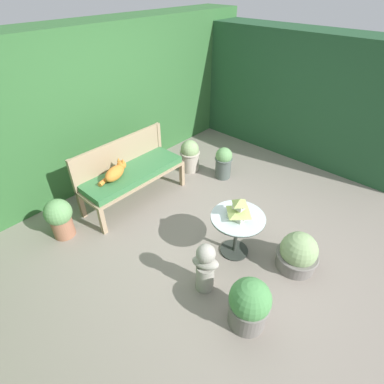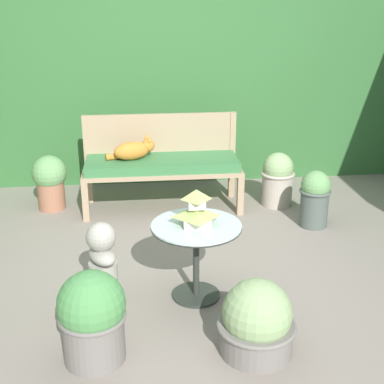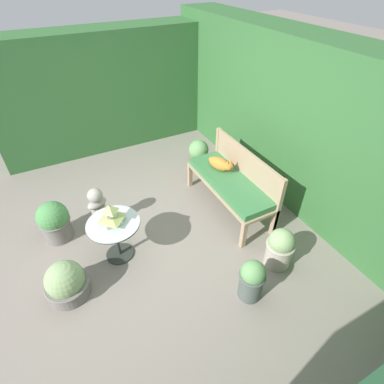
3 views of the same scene
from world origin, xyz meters
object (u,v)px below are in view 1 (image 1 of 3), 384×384
Objects in this scene: garden_bust at (205,267)px; potted_plant_table_near at (60,217)px; potted_plant_patio_mid at (249,304)px; potted_plant_bench_right at (190,155)px; garden_bench at (133,175)px; potted_plant_hedge_corner at (298,253)px; cat at (115,172)px; potted_plant_table_far at (223,162)px; pagoda_birdhouse at (239,209)px; patio_table at (237,225)px.

potted_plant_table_near is (-0.60, 1.84, -0.02)m from garden_bust.
potted_plant_bench_right is at bearing 53.56° from potted_plant_patio_mid.
garden_bench is 3.22× the size of potted_plant_hedge_corner.
potted_plant_bench_right is (1.63, 1.70, -0.04)m from garden_bust.
potted_plant_table_far is (1.60, -0.59, -0.32)m from cat.
pagoda_birdhouse is at bearing 72.00° from garden_bust.
potted_plant_table_far is (1.83, 1.15, -0.04)m from garden_bust.
patio_table is at bearing -121.46° from potted_plant_bench_right.
potted_plant_hedge_corner is at bearing -66.42° from patio_table.
cat is at bearing 149.16° from garden_bust.
potted_plant_hedge_corner is at bearing -79.75° from garden_bench.
garden_bust is 1.14× the size of potted_plant_table_near.
potted_plant_patio_mid reaches higher than patio_table.
potted_plant_patio_mid is at bearing -137.47° from potted_plant_table_far.
potted_plant_bench_right is 0.58m from potted_plant_table_far.
cat is 0.77× the size of garden_bust.
potted_plant_hedge_corner is (0.91, -0.58, -0.12)m from garden_bust.
potted_plant_table_near reaches higher than potted_plant_hedge_corner.
potted_plant_hedge_corner is (1.50, -2.42, -0.09)m from potted_plant_table_near.
potted_plant_hedge_corner is at bearing -117.86° from potted_plant_table_far.
cat reaches higher than potted_plant_hedge_corner.
potted_plant_table_far is at bearing 98.72° from garden_bust.
garden_bust reaches higher than potted_plant_hedge_corner.
cat reaches higher than potted_plant_table_far.
garden_bench is at bearing -21.40° from cat.
potted_plant_table_far is (0.20, -0.55, 0.00)m from potted_plant_bench_right.
patio_table is (0.14, -1.67, -0.00)m from garden_bench.
patio_table is 1.14× the size of potted_plant_bench_right.
garden_bust reaches higher than potted_plant_bench_right.
cat is at bearing 103.50° from patio_table.
potted_plant_hedge_corner is (0.28, -0.65, -0.23)m from patio_table.
garden_bust is at bearing -105.81° from garden_bench.
cat is at bearing 178.25° from potted_plant_bench_right.
potted_plant_patio_mid reaches higher than potted_plant_bench_right.
cat is 1.89× the size of pagoda_birdhouse.
garden_bench is 1.46m from potted_plant_table_far.
potted_plant_table_far is 1.11× the size of potted_plant_hedge_corner.
cat is 1.73m from pagoda_birdhouse.
cat is 1.44m from potted_plant_bench_right.
potted_plant_hedge_corner is (-0.92, -1.74, -0.07)m from potted_plant_table_far.
patio_table is at bearing -137.69° from potted_plant_table_far.
potted_plant_hedge_corner is (0.28, -0.65, -0.45)m from pagoda_birdhouse.
potted_plant_table_near is 2.85m from potted_plant_hedge_corner.
potted_plant_table_near is at bearing 154.85° from cat.
potted_plant_bench_right is at bearing -3.52° from potted_plant_table_near.
potted_plant_table_far is (1.20, 1.09, -0.38)m from pagoda_birdhouse.
cat is 0.89× the size of potted_plant_bench_right.
potted_plant_table_near is at bearing 124.57° from pagoda_birdhouse.
pagoda_birdhouse is 0.41× the size of garden_bust.
potted_plant_table_near is 2.46m from potted_plant_patio_mid.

